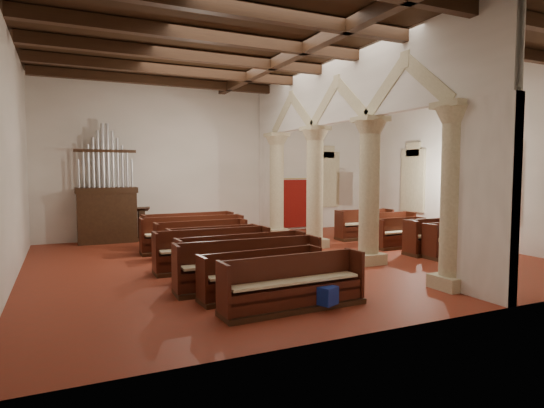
{
  "coord_description": "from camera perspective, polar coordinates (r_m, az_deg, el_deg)",
  "views": [
    {
      "loc": [
        -5.92,
        -11.78,
        2.59
      ],
      "look_at": [
        -0.25,
        0.5,
        1.6
      ],
      "focal_mm": 30.0,
      "sensor_mm": 36.0,
      "label": 1
    }
  ],
  "objects": [
    {
      "name": "aisle_pew_0",
      "position": [
        14.78,
        21.84,
        -4.84
      ],
      "size": [
        1.99,
        0.72,
        1.05
      ],
      "rotation": [
        0.0,
        0.0,
        0.01
      ],
      "color": "#352011",
      "rests_on": "floor"
    },
    {
      "name": "hymnal_box_c",
      "position": [
        12.33,
        0.47,
        -6.64
      ],
      "size": [
        0.43,
        0.38,
        0.36
      ],
      "primitive_type": "cube",
      "rotation": [
        0.0,
        0.0,
        -0.3
      ],
      "color": "navy",
      "rests_on": "floor"
    },
    {
      "name": "tube_heater_a",
      "position": [
        8.18,
        -1.94,
        -13.13
      ],
      "size": [
        0.91,
        0.15,
        0.09
      ],
      "primitive_type": "cylinder",
      "rotation": [
        0.0,
        1.57,
        0.07
      ],
      "color": "white",
      "rests_on": "floor"
    },
    {
      "name": "wall_front",
      "position": [
        8.28,
        21.02,
        6.72
      ],
      "size": [
        14.0,
        0.02,
        6.0
      ],
      "primitive_type": "cube",
      "color": "white",
      "rests_on": "floor"
    },
    {
      "name": "nave_pew_1",
      "position": [
        9.49,
        -1.31,
        -9.7
      ],
      "size": [
        2.68,
        0.8,
        0.96
      ],
      "rotation": [
        0.0,
        0.0,
        0.06
      ],
      "color": "#352011",
      "rests_on": "floor"
    },
    {
      "name": "window_right_a",
      "position": [
        16.5,
        26.68,
        2.37
      ],
      "size": [
        0.03,
        1.0,
        2.2
      ],
      "primitive_type": "cube",
      "color": "#32725D",
      "rests_on": "wall_right"
    },
    {
      "name": "nave_pew_7",
      "position": [
        14.85,
        -9.91,
        -4.48
      ],
      "size": [
        3.28,
        0.85,
        1.13
      ],
      "rotation": [
        0.0,
        0.0,
        -0.03
      ],
      "color": "#352011",
      "rests_on": "floor"
    },
    {
      "name": "nave_pew_8",
      "position": [
        15.78,
        -10.41,
        -3.94
      ],
      "size": [
        3.09,
        0.9,
        1.15
      ],
      "rotation": [
        0.0,
        0.0,
        0.04
      ],
      "color": "#352011",
      "rests_on": "floor"
    },
    {
      "name": "nave_pew_3",
      "position": [
        11.15,
        -3.69,
        -7.47
      ],
      "size": [
        3.29,
        0.86,
        1.04
      ],
      "rotation": [
        0.0,
        0.0,
        0.05
      ],
      "color": "#352011",
      "rests_on": "floor"
    },
    {
      "name": "ceiling",
      "position": [
        13.62,
        1.94,
        18.67
      ],
      "size": [
        14.0,
        14.0,
        0.0
      ],
      "primitive_type": "plane",
      "rotation": [
        3.14,
        0.0,
        0.0
      ],
      "color": "#311F10",
      "rests_on": "wall_back"
    },
    {
      "name": "nave_pew_4",
      "position": [
        12.04,
        -7.41,
        -6.57
      ],
      "size": [
        3.04,
        0.73,
        1.07
      ],
      "rotation": [
        0.0,
        0.0,
        -0.01
      ],
      "color": "#352011",
      "rests_on": "floor"
    },
    {
      "name": "aisle_pew_3",
      "position": [
        16.66,
        14.34,
        -3.59
      ],
      "size": [
        1.99,
        0.81,
        1.11
      ],
      "rotation": [
        0.0,
        0.0,
        -0.03
      ],
      "color": "#352011",
      "rests_on": "floor"
    },
    {
      "name": "wall_back",
      "position": [
        18.75,
        -6.39,
        5.4
      ],
      "size": [
        14.0,
        0.02,
        6.0
      ],
      "primitive_type": "cube",
      "color": "white",
      "rests_on": "floor"
    },
    {
      "name": "aisle_pew_2",
      "position": [
        15.94,
        15.68,
        -4.1
      ],
      "size": [
        1.88,
        0.73,
        1.01
      ],
      "rotation": [
        0.0,
        0.0,
        0.03
      ],
      "color": "#352011",
      "rests_on": "floor"
    },
    {
      "name": "hymnal_box_b",
      "position": [
        9.76,
        1.12,
        -9.76
      ],
      "size": [
        0.32,
        0.28,
        0.29
      ],
      "primitive_type": "cube",
      "rotation": [
        0.0,
        0.0,
        0.18
      ],
      "color": "#19169C",
      "rests_on": "floor"
    },
    {
      "name": "lectern",
      "position": [
        17.59,
        -16.05,
        -2.72
      ],
      "size": [
        0.53,
        0.54,
        1.28
      ],
      "rotation": [
        0.0,
        0.0,
        0.06
      ],
      "color": "#352210",
      "rests_on": "floor"
    },
    {
      "name": "aisle_pew_1",
      "position": [
        15.04,
        19.53,
        -4.55
      ],
      "size": [
        1.87,
        0.79,
        1.1
      ],
      "rotation": [
        0.0,
        0.0,
        -0.03
      ],
      "color": "#352011",
      "rests_on": "floor"
    },
    {
      "name": "arcade",
      "position": [
        14.12,
        8.52,
        8.08
      ],
      "size": [
        0.9,
        11.9,
        6.0
      ],
      "color": "beige",
      "rests_on": "floor"
    },
    {
      "name": "processional_banner",
      "position": [
        19.67,
        11.92,
        -1.02
      ],
      "size": [
        0.59,
        0.75,
        2.72
      ],
      "rotation": [
        0.0,
        0.0,
        -0.39
      ],
      "color": "#352011",
      "rests_on": "floor"
    },
    {
      "name": "tube_heater_b",
      "position": [
        10.17,
        -0.61,
        -9.66
      ],
      "size": [
        1.01,
        0.33,
        0.1
      ],
      "primitive_type": "cylinder",
      "rotation": [
        0.0,
        1.57,
        -0.23
      ],
      "color": "white",
      "rests_on": "floor"
    },
    {
      "name": "pipe_organ",
      "position": [
        17.38,
        -20.03,
        -0.1
      ],
      "size": [
        2.1,
        0.85,
        4.4
      ],
      "color": "#352011",
      "rests_on": "floor"
    },
    {
      "name": "nave_pew_5",
      "position": [
        13.03,
        -7.23,
        -5.83
      ],
      "size": [
        2.66,
        0.75,
        1.01
      ],
      "rotation": [
        0.0,
        0.0,
        0.03
      ],
      "color": "#352011",
      "rests_on": "floor"
    },
    {
      "name": "window_right_b",
      "position": [
        19.25,
        17.33,
        2.83
      ],
      "size": [
        0.03,
        1.0,
        2.2
      ],
      "primitive_type": "cube",
      "color": "#32725D",
      "rests_on": "wall_right"
    },
    {
      "name": "nave_pew_2",
      "position": [
        10.14,
        -2.85,
        -8.58
      ],
      "size": [
        3.31,
        0.8,
        1.08
      ],
      "rotation": [
        0.0,
        0.0,
        -0.02
      ],
      "color": "#352011",
      "rests_on": "floor"
    },
    {
      "name": "nave_pew_6",
      "position": [
        14.02,
        -8.83,
        -5.05
      ],
      "size": [
        2.81,
        0.8,
        1.07
      ],
      "rotation": [
        0.0,
        0.0,
        0.03
      ],
      "color": "#352011",
      "rests_on": "floor"
    },
    {
      "name": "floor",
      "position": [
        13.44,
        1.88,
        -6.95
      ],
      "size": [
        14.0,
        14.0,
        0.0
      ],
      "primitive_type": "plane",
      "color": "maroon",
      "rests_on": "ground"
    },
    {
      "name": "ceiling_beams",
      "position": [
        13.57,
        1.94,
        17.93
      ],
      "size": [
        13.8,
        11.8,
        0.3
      ],
      "primitive_type": null,
      "color": "#352011",
      "rests_on": "wall_back"
    },
    {
      "name": "nave_pew_0",
      "position": [
        8.67,
        2.77,
        -10.94
      ],
      "size": [
        2.91,
        0.8,
        1.01
      ],
      "rotation": [
        0.0,
        0.0,
        0.05
      ],
      "color": "#352011",
      "rests_on": "floor"
    },
    {
      "name": "wall_right",
      "position": [
        17.49,
        22.95,
        5.19
      ],
      "size": [
        0.02,
        12.0,
        6.0
      ],
      "primitive_type": "cube",
      "color": "white",
      "rests_on": "floor"
    },
    {
      "name": "hymnal_box_a",
      "position": [
        8.71,
        7.01,
        -11.33
      ],
      "size": [
        0.42,
        0.38,
        0.34
      ],
      "primitive_type": "cube",
      "rotation": [
        0.0,
        0.0,
        0.4
      ],
      "color": "navy",
      "rests_on": "floor"
    },
    {
      "name": "dossal_curtain",
      "position": [
        20.1,
        3.24,
        0.11
      ],
      "size": [
        1.8,
        0.07,
        2.17
      ],
      "color": "maroon",
      "rests_on": "floor"
    },
    {
      "name": "wall_left",
      "position": [
        11.84,
        -30.16,
        5.59
      ],
      "size": [
        0.02,
        12.0,
        6.0
      ],
      "primitive_type": "cube",
      "color": "white",
      "rests_on": "floor"
    },
    {
      "name": "aisle_pew_4",
      "position": [
        17.65,
        11.52,
        -3.12
      ],
      "size": [
        2.28,
        0.84,
        1.12
      ],
      "rotation": [
        0.0,
        0.0,
        -0.04
      ],
      "color": "#352011",
      "rests_on": "floor"
    },
    {
      "name": "window_back",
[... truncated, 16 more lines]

